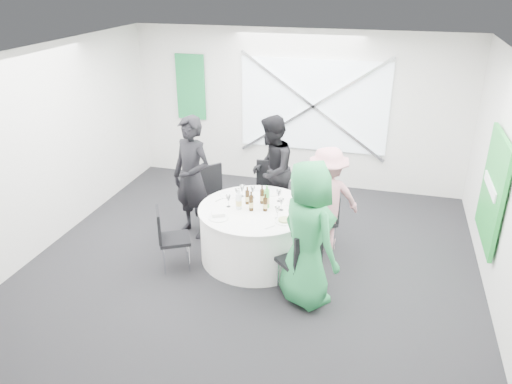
% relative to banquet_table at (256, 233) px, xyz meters
% --- Properties ---
extents(floor, '(6.00, 6.00, 0.00)m').
position_rel_banquet_table_xyz_m(floor, '(0.00, -0.20, -0.38)').
color(floor, black).
rests_on(floor, ground).
extents(ceiling, '(6.00, 6.00, 0.00)m').
position_rel_banquet_table_xyz_m(ceiling, '(0.00, -0.20, 2.42)').
color(ceiling, white).
rests_on(ceiling, wall_back).
extents(wall_back, '(6.00, 0.00, 6.00)m').
position_rel_banquet_table_xyz_m(wall_back, '(0.00, 2.80, 1.02)').
color(wall_back, silver).
rests_on(wall_back, floor).
extents(wall_front, '(6.00, 0.00, 6.00)m').
position_rel_banquet_table_xyz_m(wall_front, '(0.00, -3.20, 1.02)').
color(wall_front, silver).
rests_on(wall_front, floor).
extents(wall_left, '(0.00, 6.00, 6.00)m').
position_rel_banquet_table_xyz_m(wall_left, '(-3.00, -0.20, 1.02)').
color(wall_left, silver).
rests_on(wall_left, floor).
extents(wall_right, '(0.00, 6.00, 6.00)m').
position_rel_banquet_table_xyz_m(wall_right, '(3.00, -0.20, 1.02)').
color(wall_right, silver).
rests_on(wall_right, floor).
extents(window_panel, '(2.60, 0.03, 1.60)m').
position_rel_banquet_table_xyz_m(window_panel, '(0.30, 2.76, 1.12)').
color(window_panel, silver).
rests_on(window_panel, wall_back).
extents(window_brace_a, '(2.63, 0.05, 1.84)m').
position_rel_banquet_table_xyz_m(window_brace_a, '(0.30, 2.72, 1.12)').
color(window_brace_a, silver).
rests_on(window_brace_a, window_panel).
extents(window_brace_b, '(2.63, 0.05, 1.84)m').
position_rel_banquet_table_xyz_m(window_brace_b, '(0.30, 2.72, 1.12)').
color(window_brace_b, silver).
rests_on(window_brace_b, window_panel).
extents(green_banner, '(0.55, 0.04, 1.20)m').
position_rel_banquet_table_xyz_m(green_banner, '(-2.00, 2.75, 1.32)').
color(green_banner, '#167134').
rests_on(green_banner, wall_back).
extents(green_sign, '(0.05, 1.20, 1.40)m').
position_rel_banquet_table_xyz_m(green_sign, '(2.94, 0.40, 0.82)').
color(green_sign, '#198C2E').
rests_on(green_sign, wall_right).
extents(banquet_table, '(1.56, 1.56, 0.76)m').
position_rel_banquet_table_xyz_m(banquet_table, '(0.00, 0.00, 0.00)').
color(banquet_table, white).
rests_on(banquet_table, floor).
extents(chair_back, '(0.47, 0.48, 0.95)m').
position_rel_banquet_table_xyz_m(chair_back, '(-0.13, 1.22, 0.18)').
color(chair_back, black).
rests_on(chair_back, floor).
extents(chair_back_left, '(0.62, 0.62, 0.97)m').
position_rel_banquet_table_xyz_m(chair_back_left, '(-0.87, 0.75, 0.19)').
color(chair_back_left, black).
rests_on(chair_back_left, floor).
extents(chair_back_right, '(0.52, 0.51, 0.82)m').
position_rel_banquet_table_xyz_m(chair_back_right, '(0.88, 0.57, 0.10)').
color(chair_back_right, black).
rests_on(chair_back_right, floor).
extents(chair_front_right, '(0.59, 0.59, 0.93)m').
position_rel_banquet_table_xyz_m(chair_front_right, '(0.78, -0.75, 0.16)').
color(chair_front_right, black).
rests_on(chair_front_right, floor).
extents(chair_front_left, '(0.54, 0.54, 0.87)m').
position_rel_banquet_table_xyz_m(chair_front_left, '(-1.05, -0.57, 0.13)').
color(chair_front_left, black).
rests_on(chair_front_left, floor).
extents(person_man_back_left, '(0.78, 0.65, 1.84)m').
position_rel_banquet_table_xyz_m(person_man_back_left, '(-1.08, 0.42, 0.54)').
color(person_man_back_left, black).
rests_on(person_man_back_left, floor).
extents(person_man_back, '(0.51, 0.86, 1.72)m').
position_rel_banquet_table_xyz_m(person_man_back, '(-0.07, 1.16, 0.48)').
color(person_man_back, black).
rests_on(person_man_back, floor).
extents(person_woman_pink, '(1.08, 0.90, 1.53)m').
position_rel_banquet_table_xyz_m(person_woman_pink, '(0.88, 0.52, 0.38)').
color(person_woman_pink, '#CD848D').
rests_on(person_woman_pink, floor).
extents(person_woman_green, '(1.04, 1.02, 1.81)m').
position_rel_banquet_table_xyz_m(person_woman_green, '(0.84, -0.79, 0.52)').
color(person_woman_green, '#238345').
rests_on(person_woman_green, floor).
extents(plate_back, '(0.29, 0.29, 0.01)m').
position_rel_banquet_table_xyz_m(plate_back, '(0.09, 0.56, 0.39)').
color(plate_back, white).
rests_on(plate_back, banquet_table).
extents(plate_back_left, '(0.26, 0.26, 0.01)m').
position_rel_banquet_table_xyz_m(plate_back_left, '(-0.48, 0.30, 0.39)').
color(plate_back_left, white).
rests_on(plate_back_left, banquet_table).
extents(plate_back_right, '(0.26, 0.26, 0.04)m').
position_rel_banquet_table_xyz_m(plate_back_right, '(0.49, 0.27, 0.40)').
color(plate_back_right, white).
rests_on(plate_back_right, banquet_table).
extents(plate_front_right, '(0.25, 0.25, 0.04)m').
position_rel_banquet_table_xyz_m(plate_front_right, '(0.45, -0.28, 0.40)').
color(plate_front_right, white).
rests_on(plate_front_right, banquet_table).
extents(plate_front_left, '(0.25, 0.25, 0.01)m').
position_rel_banquet_table_xyz_m(plate_front_left, '(-0.39, -0.41, 0.39)').
color(plate_front_left, white).
rests_on(plate_front_left, banquet_table).
extents(napkin, '(0.20, 0.17, 0.05)m').
position_rel_banquet_table_xyz_m(napkin, '(-0.41, -0.37, 0.42)').
color(napkin, white).
rests_on(napkin, plate_front_left).
extents(beer_bottle_a, '(0.06, 0.06, 0.25)m').
position_rel_banquet_table_xyz_m(beer_bottle_a, '(-0.15, 0.10, 0.48)').
color(beer_bottle_a, '#321E09').
rests_on(beer_bottle_a, banquet_table).
extents(beer_bottle_b, '(0.06, 0.06, 0.26)m').
position_rel_banquet_table_xyz_m(beer_bottle_b, '(0.04, 0.17, 0.48)').
color(beer_bottle_b, '#321E09').
rests_on(beer_bottle_b, banquet_table).
extents(beer_bottle_c, '(0.06, 0.06, 0.24)m').
position_rel_banquet_table_xyz_m(beer_bottle_c, '(0.14, -0.04, 0.47)').
color(beer_bottle_c, '#321E09').
rests_on(beer_bottle_c, banquet_table).
extents(beer_bottle_d, '(0.06, 0.06, 0.27)m').
position_rel_banquet_table_xyz_m(beer_bottle_d, '(-0.04, -0.08, 0.49)').
color(beer_bottle_d, '#321E09').
rests_on(beer_bottle_d, banquet_table).
extents(green_water_bottle, '(0.08, 0.08, 0.32)m').
position_rel_banquet_table_xyz_m(green_water_bottle, '(0.13, 0.07, 0.50)').
color(green_water_bottle, green).
rests_on(green_water_bottle, banquet_table).
extents(clear_water_bottle, '(0.08, 0.08, 0.28)m').
position_rel_banquet_table_xyz_m(clear_water_bottle, '(-0.22, -0.08, 0.49)').
color(clear_water_bottle, silver).
rests_on(clear_water_bottle, banquet_table).
extents(wine_glass_a, '(0.07, 0.07, 0.17)m').
position_rel_banquet_table_xyz_m(wine_glass_a, '(0.34, -0.22, 0.50)').
color(wine_glass_a, white).
rests_on(wine_glass_a, banquet_table).
extents(wine_glass_b, '(0.07, 0.07, 0.17)m').
position_rel_banquet_table_xyz_m(wine_glass_b, '(0.24, 0.29, 0.50)').
color(wine_glass_b, white).
rests_on(wine_glass_b, banquet_table).
extents(wine_glass_c, '(0.07, 0.07, 0.17)m').
position_rel_banquet_table_xyz_m(wine_glass_c, '(-0.37, -0.05, 0.50)').
color(wine_glass_c, white).
rests_on(wine_glass_c, banquet_table).
extents(wine_glass_d, '(0.07, 0.07, 0.17)m').
position_rel_banquet_table_xyz_m(wine_glass_d, '(-0.32, 0.19, 0.50)').
color(wine_glass_d, white).
rests_on(wine_glass_d, banquet_table).
extents(wine_glass_e, '(0.07, 0.07, 0.17)m').
position_rel_banquet_table_xyz_m(wine_glass_e, '(0.34, 0.03, 0.50)').
color(wine_glass_e, white).
rests_on(wine_glass_e, banquet_table).
extents(wine_glass_f, '(0.07, 0.07, 0.17)m').
position_rel_banquet_table_xyz_m(wine_glass_f, '(-0.29, 0.32, 0.50)').
color(wine_glass_f, white).
rests_on(wine_glass_f, banquet_table).
extents(wine_glass_g, '(0.07, 0.07, 0.17)m').
position_rel_banquet_table_xyz_m(wine_glass_g, '(-0.13, 0.31, 0.50)').
color(wine_glass_g, white).
rests_on(wine_glass_g, banquet_table).
extents(fork_a, '(0.11, 0.12, 0.01)m').
position_rel_banquet_table_xyz_m(fork_a, '(0.31, -0.48, 0.38)').
color(fork_a, silver).
rests_on(fork_a, banquet_table).
extents(knife_a, '(0.10, 0.13, 0.01)m').
position_rel_banquet_table_xyz_m(knife_a, '(0.55, -0.18, 0.38)').
color(knife_a, silver).
rests_on(knife_a, banquet_table).
extents(fork_b, '(0.09, 0.13, 0.01)m').
position_rel_banquet_table_xyz_m(fork_b, '(-0.37, 0.44, 0.38)').
color(fork_b, silver).
rests_on(fork_b, banquet_table).
extents(knife_b, '(0.08, 0.14, 0.01)m').
position_rel_banquet_table_xyz_m(knife_b, '(-0.56, 0.11, 0.38)').
color(knife_b, silver).
rests_on(knife_b, banquet_table).
extents(fork_c, '(0.15, 0.03, 0.01)m').
position_rel_banquet_table_xyz_m(fork_c, '(0.13, 0.56, 0.38)').
color(fork_c, silver).
rests_on(fork_c, banquet_table).
extents(knife_c, '(0.15, 0.02, 0.01)m').
position_rel_banquet_table_xyz_m(knife_c, '(-0.14, 0.56, 0.38)').
color(knife_c, silver).
rests_on(knife_c, banquet_table).
extents(fork_d, '(0.08, 0.14, 0.01)m').
position_rel_banquet_table_xyz_m(fork_d, '(0.57, 0.10, 0.38)').
color(fork_d, silver).
rests_on(fork_d, banquet_table).
extents(knife_d, '(0.08, 0.14, 0.01)m').
position_rel_banquet_table_xyz_m(knife_d, '(0.43, 0.39, 0.38)').
color(knife_d, silver).
rests_on(knife_d, banquet_table).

